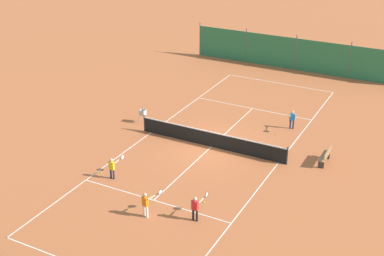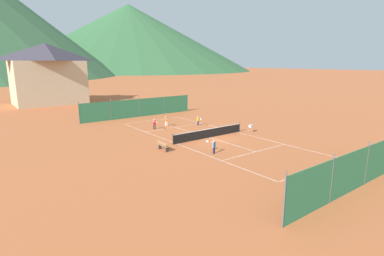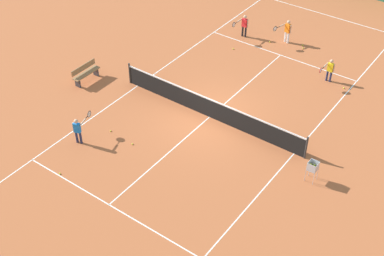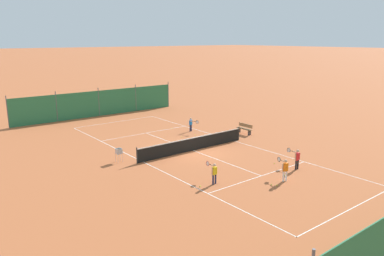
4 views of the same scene
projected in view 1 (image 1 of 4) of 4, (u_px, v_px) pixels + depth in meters
The scene contains 18 objects.
ground_plane at pixel (211, 147), 30.99m from camera, with size 600.00×600.00×0.00m, color #B25B33.
court_line_markings at pixel (211, 147), 30.99m from camera, with size 8.25×23.85×0.01m.
tennis_net at pixel (211, 139), 30.77m from camera, with size 9.18×0.08×1.06m.
windscreen_fence_near at pixel (295, 54), 42.85m from camera, with size 17.28×0.08×2.90m.
player_near_service at pixel (292, 119), 32.89m from camera, with size 0.39×1.04×1.20m.
player_far_service at pixel (146, 203), 24.33m from camera, with size 0.62×1.00×1.27m.
player_far_baseline at pixel (112, 167), 27.47m from camera, with size 0.40×0.99×1.17m.
player_near_baseline at pixel (196, 206), 24.06m from camera, with size 0.43×1.03×1.25m.
tennis_ball_alley_left at pixel (128, 209), 25.09m from camera, with size 0.07×0.07×0.07m, color #CCE033.
tennis_ball_alley_right at pixel (289, 116), 34.95m from camera, with size 0.07×0.07×0.07m, color #CCE033.
tennis_ball_near_corner at pixel (165, 214), 24.74m from camera, with size 0.07×0.07×0.07m, color #CCE033.
tennis_ball_by_net_left at pixel (128, 213), 24.82m from camera, with size 0.07×0.07×0.07m, color #CCE033.
tennis_ball_by_net_right at pixel (101, 173), 28.21m from camera, with size 0.07×0.07×0.07m, color #CCE033.
tennis_ball_mid_court at pixel (204, 202), 25.64m from camera, with size 0.07×0.07×0.07m, color #CCE033.
tennis_ball_far_corner at pixel (276, 134), 32.42m from camera, with size 0.07×0.07×0.07m, color #CCE033.
tennis_ball_service_box at pixel (257, 129), 33.05m from camera, with size 0.07×0.07×0.07m, color #CCE033.
ball_hopper at pixel (143, 113), 33.73m from camera, with size 0.36×0.36×0.89m.
courtside_bench at pixel (325, 156), 29.01m from camera, with size 0.36×1.50×0.84m.
Camera 1 is at (-11.81, 24.94, 14.18)m, focal length 50.00 mm.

